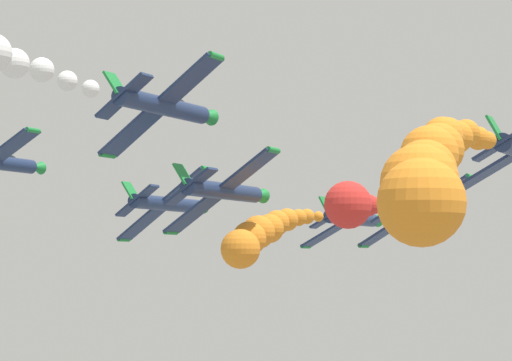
{
  "coord_description": "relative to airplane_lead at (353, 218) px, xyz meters",
  "views": [
    {
      "loc": [
        36.06,
        -68.35,
        88.8
      ],
      "look_at": [
        0.0,
        0.0,
        94.75
      ],
      "focal_mm": 78.39,
      "sensor_mm": 36.0,
      "label": 1
    }
  ],
  "objects": [
    {
      "name": "airplane_right_inner",
      "position": [
        8.84,
        -9.19,
        0.01
      ],
      "size": [
        8.42,
        10.35,
        5.15
      ],
      "rotation": [
        0.0,
        -0.53,
        0.0
      ],
      "color": "navy"
    },
    {
      "name": "airplane_high_slot",
      "position": [
        0.28,
        -29.07,
        5.51
      ],
      "size": [
        8.0,
        10.35,
        5.83
      ],
      "rotation": [
        0.0,
        -0.62,
        0.0
      ],
      "color": "navy"
    },
    {
      "name": "airplane_left_outer",
      "position": [
        -0.31,
        -20.85,
        1.01
      ],
      "size": [
        8.15,
        10.35,
        5.61
      ],
      "rotation": [
        0.0,
        -0.59,
        0.0
      ],
      "color": "navy"
    },
    {
      "name": "smoke_trail_right_inner",
      "position": [
        11.49,
        -27.22,
        -0.53
      ],
      "size": [
        5.68,
        16.75,
        2.62
      ],
      "color": "red"
    },
    {
      "name": "smoke_trail_trailing",
      "position": [
        21.91,
        -44.25,
        -0.22
      ],
      "size": [
        6.43,
        25.23,
        6.61
      ],
      "color": "orange"
    },
    {
      "name": "airplane_left_inner",
      "position": [
        -10.95,
        -10.97,
        0.93
      ],
      "size": [
        8.04,
        10.35,
        5.78
      ],
      "rotation": [
        0.0,
        -0.61,
        0.0
      ],
      "color": "navy"
    },
    {
      "name": "smoke_trail_lead",
      "position": [
        1.01,
        -18.15,
        -1.78
      ],
      "size": [
        3.43,
        16.76,
        4.46
      ],
      "color": "orange"
    },
    {
      "name": "airplane_lead",
      "position": [
        0.0,
        0.0,
        0.0
      ],
      "size": [
        8.61,
        10.35,
        4.82
      ],
      "rotation": [
        0.0,
        -0.49,
        0.0
      ],
      "color": "navy"
    }
  ]
}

